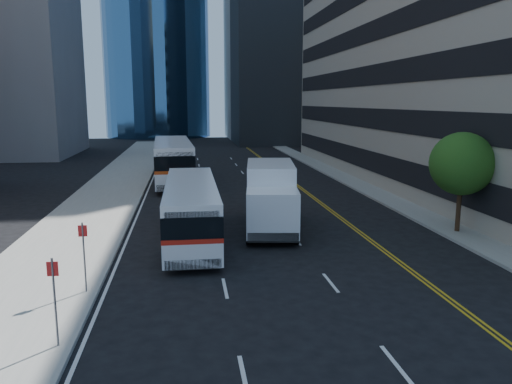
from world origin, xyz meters
TOP-DOWN VIEW (x-y plane):
  - ground at (0.00, 0.00)m, footprint 160.00×160.00m
  - sidewalk_west at (-10.50, 25.00)m, footprint 5.00×90.00m
  - sidewalk_east at (9.00, 25.00)m, footprint 2.00×90.00m
  - street_tree at (9.00, 8.00)m, footprint 3.20×3.20m
  - bus_front at (-4.62, 8.85)m, footprint 2.44×11.06m
  - bus_rear at (-5.94, 27.10)m, footprint 3.57×13.59m
  - box_truck at (-0.41, 10.23)m, footprint 3.44×7.49m

SIDE VIEW (x-z plane):
  - ground at x=0.00m, z-range 0.00..0.00m
  - sidewalk_west at x=-10.50m, z-range 0.00..0.15m
  - sidewalk_east at x=9.00m, z-range 0.00..0.15m
  - bus_front at x=-4.62m, z-range 0.13..2.98m
  - box_truck at x=-0.41m, z-range 0.09..3.55m
  - bus_rear at x=-5.94m, z-range 0.16..3.63m
  - street_tree at x=9.00m, z-range 1.09..6.19m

